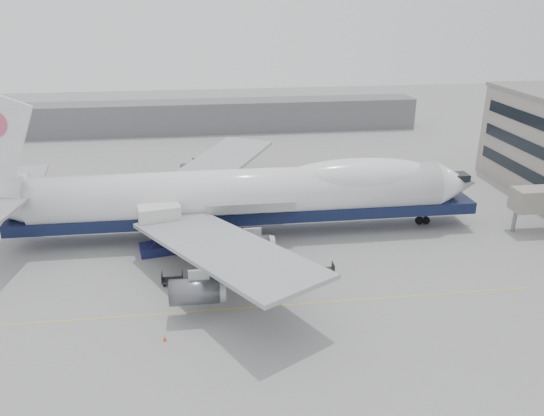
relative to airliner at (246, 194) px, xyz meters
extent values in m
plane|color=gray|center=(-0.64, -12.00, -5.62)|extent=(260.00, 260.00, 0.00)
cube|color=gold|center=(-0.64, -18.00, -5.62)|extent=(60.00, 0.15, 0.01)
cylinder|color=slate|center=(35.36, -4.00, -4.12)|extent=(0.50, 0.50, 3.00)
cube|color=slate|center=(-10.64, 58.00, -2.12)|extent=(110.00, 8.00, 7.00)
cylinder|color=white|center=(-0.64, 0.00, 0.08)|extent=(52.00, 6.40, 6.40)
cube|color=#0E1634|center=(0.36, 0.00, -2.48)|extent=(60.00, 5.76, 1.50)
cone|color=white|center=(28.36, 0.00, 0.08)|extent=(6.00, 6.40, 6.40)
ellipsoid|color=white|center=(14.96, 0.00, 1.84)|extent=(20.67, 5.78, 4.56)
cube|color=#9EA0A3|center=(-3.64, -14.28, -0.52)|extent=(20.35, 26.74, 2.26)
cube|color=#9EA0A3|center=(-3.64, 14.28, -0.52)|extent=(20.35, 26.74, 2.26)
cylinder|color=#595B60|center=(-6.64, 19.00, -2.72)|extent=(4.80, 2.60, 2.60)
cylinder|color=#595B60|center=(-0.64, 10.00, -2.72)|extent=(4.80, 2.60, 2.60)
cylinder|color=#595B60|center=(-0.64, -10.00, -2.72)|extent=(4.80, 2.60, 2.60)
cylinder|color=#595B60|center=(-6.64, -19.00, -2.72)|extent=(4.80, 2.60, 2.60)
cylinder|color=slate|center=(24.36, 0.00, -4.37)|extent=(0.36, 0.36, 2.50)
cylinder|color=black|center=(24.36, 0.00, -5.07)|extent=(1.10, 0.45, 1.10)
cylinder|color=slate|center=(-3.64, -3.00, -4.37)|extent=(0.36, 0.36, 2.50)
cylinder|color=black|center=(-3.64, -3.00, -5.07)|extent=(1.10, 0.45, 1.10)
cylinder|color=slate|center=(-3.64, 3.00, -4.37)|extent=(0.36, 0.36, 2.50)
cylinder|color=black|center=(-3.64, 3.00, -5.07)|extent=(1.10, 0.45, 1.10)
cube|color=#191C4C|center=(-10.77, -4.14, -5.04)|extent=(5.73, 3.56, 1.17)
cube|color=silver|center=(-10.77, -4.14, -0.62)|extent=(5.35, 3.69, 2.34)
cube|color=#191C4C|center=(-10.77, -5.32, -2.82)|extent=(3.75, 0.87, 4.20)
cube|color=#191C4C|center=(-10.77, -2.97, -2.82)|extent=(3.75, 0.87, 4.20)
cube|color=slate|center=(-10.77, -2.44, -0.62)|extent=(2.76, 1.76, 0.15)
cylinder|color=black|center=(-12.69, -5.21, -5.14)|extent=(0.96, 0.37, 0.96)
cylinder|color=black|center=(-12.69, -3.08, -5.14)|extent=(0.96, 0.37, 0.96)
cylinder|color=black|center=(-8.85, -5.21, -5.14)|extent=(0.96, 0.37, 0.96)
cylinder|color=black|center=(-8.85, -3.08, -5.14)|extent=(0.96, 0.37, 0.96)
cone|color=#E5520C|center=(-9.48, -22.50, -5.37)|extent=(0.33, 0.33, 0.52)
cube|color=#E5520C|center=(-9.48, -22.50, -5.61)|extent=(0.35, 0.35, 0.03)
cube|color=#2D2D30|center=(-9.21, -12.13, -5.17)|extent=(2.30, 1.35, 0.18)
cube|color=#2D2D30|center=(-10.31, -12.13, -4.77)|extent=(0.08, 1.35, 0.90)
cube|color=#2D2D30|center=(-8.11, -12.13, -4.77)|extent=(0.08, 1.35, 0.90)
cylinder|color=black|center=(-10.06, -12.68, -5.47)|extent=(0.30, 0.12, 0.30)
cylinder|color=black|center=(-10.06, -11.58, -5.47)|extent=(0.30, 0.12, 0.30)
cylinder|color=black|center=(-8.36, -12.68, -5.47)|extent=(0.30, 0.12, 0.30)
cylinder|color=black|center=(-8.36, -11.58, -5.47)|extent=(0.30, 0.12, 0.30)
cube|color=#2D2D30|center=(-4.98, -12.13, -5.17)|extent=(2.30, 1.35, 0.18)
cube|color=#2D2D30|center=(-6.08, -12.13, -4.77)|extent=(0.08, 1.35, 0.90)
cube|color=#2D2D30|center=(-3.88, -12.13, -4.77)|extent=(0.08, 1.35, 0.90)
cylinder|color=black|center=(-5.83, -12.68, -5.47)|extent=(0.30, 0.12, 0.30)
cylinder|color=black|center=(-5.83, -11.58, -5.47)|extent=(0.30, 0.12, 0.30)
cylinder|color=black|center=(-4.13, -12.68, -5.47)|extent=(0.30, 0.12, 0.30)
cylinder|color=black|center=(-4.13, -11.58, -5.47)|extent=(0.30, 0.12, 0.30)
cube|color=#2D2D30|center=(-0.76, -12.13, -5.17)|extent=(2.30, 1.35, 0.18)
cube|color=#2D2D30|center=(-1.86, -12.13, -4.77)|extent=(0.08, 1.35, 0.90)
cube|color=#2D2D30|center=(0.34, -12.13, -4.77)|extent=(0.08, 1.35, 0.90)
cylinder|color=black|center=(-1.61, -12.68, -5.47)|extent=(0.30, 0.12, 0.30)
cylinder|color=black|center=(-1.61, -11.58, -5.47)|extent=(0.30, 0.12, 0.30)
cylinder|color=black|center=(0.09, -12.68, -5.47)|extent=(0.30, 0.12, 0.30)
cylinder|color=black|center=(0.09, -11.58, -5.47)|extent=(0.30, 0.12, 0.30)
cube|color=#2D2D30|center=(3.47, -12.13, -5.17)|extent=(2.30, 1.35, 0.18)
cube|color=#2D2D30|center=(2.37, -12.13, -4.77)|extent=(0.08, 1.35, 0.90)
cube|color=#2D2D30|center=(4.57, -12.13, -4.77)|extent=(0.08, 1.35, 0.90)
cylinder|color=black|center=(2.62, -12.68, -5.47)|extent=(0.30, 0.12, 0.30)
cylinder|color=black|center=(2.62, -11.58, -5.47)|extent=(0.30, 0.12, 0.30)
cylinder|color=black|center=(4.32, -12.68, -5.47)|extent=(0.30, 0.12, 0.30)
cylinder|color=black|center=(4.32, -11.58, -5.47)|extent=(0.30, 0.12, 0.30)
cube|color=#2D2D30|center=(7.69, -12.13, -5.17)|extent=(2.30, 1.35, 0.18)
cube|color=#2D2D30|center=(6.59, -12.13, -4.77)|extent=(0.08, 1.35, 0.90)
cube|color=#2D2D30|center=(8.79, -12.13, -4.77)|extent=(0.08, 1.35, 0.90)
cylinder|color=black|center=(6.84, -12.68, -5.47)|extent=(0.30, 0.12, 0.30)
cylinder|color=black|center=(6.84, -11.58, -5.47)|extent=(0.30, 0.12, 0.30)
cylinder|color=black|center=(8.54, -12.68, -5.47)|extent=(0.30, 0.12, 0.30)
cylinder|color=black|center=(8.54, -11.58, -5.47)|extent=(0.30, 0.12, 0.30)
camera|label=1|loc=(-4.99, -63.91, 23.76)|focal=35.00mm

